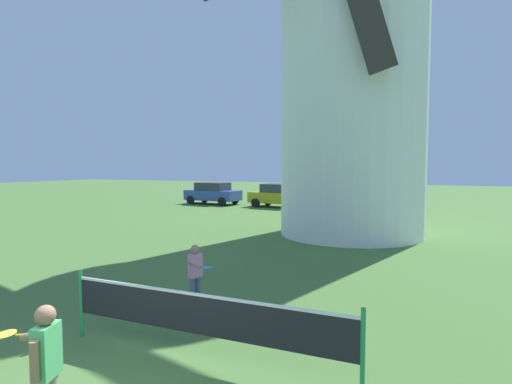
% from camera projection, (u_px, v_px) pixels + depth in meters
% --- Properties ---
extents(windmill, '(10.17, 6.37, 15.77)m').
position_uv_depth(windmill, '(353.00, 44.00, 15.84)').
color(windmill, white).
rests_on(windmill, ground_plane).
extents(tennis_net, '(4.53, 0.06, 1.10)m').
position_uv_depth(tennis_net, '(200.00, 315.00, 5.69)').
color(tennis_net, '#238E4C').
rests_on(tennis_net, ground_plane).
extents(player_near, '(0.84, 0.44, 1.37)m').
position_uv_depth(player_near, '(45.00, 362.00, 4.14)').
color(player_near, '#9E937F').
rests_on(player_near, ground_plane).
extents(player_far, '(0.69, 0.64, 1.20)m').
position_uv_depth(player_far, '(196.00, 271.00, 8.10)').
color(player_far, slate).
rests_on(player_far, ground_plane).
extents(parked_car_blue, '(4.15, 2.21, 1.56)m').
position_uv_depth(parked_car_blue, '(213.00, 193.00, 29.21)').
color(parked_car_blue, '#334C99').
rests_on(parked_car_blue, ground_plane).
extents(parked_car_mustard, '(4.24, 2.31, 1.56)m').
position_uv_depth(parked_car_mustard, '(280.00, 195.00, 26.93)').
color(parked_car_mustard, '#999919').
rests_on(parked_car_mustard, ground_plane).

